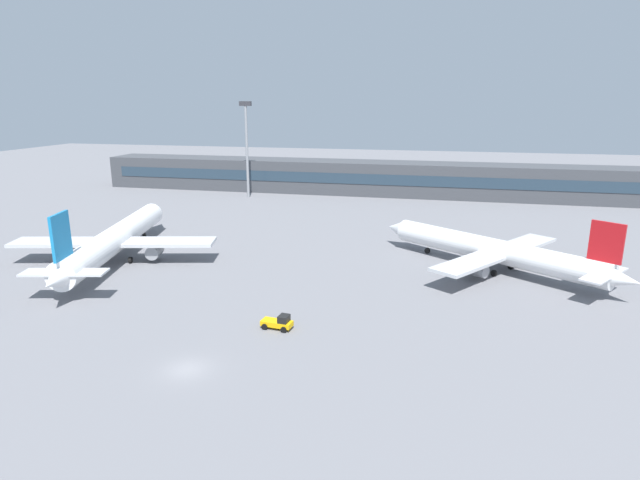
{
  "coord_description": "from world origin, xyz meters",
  "views": [
    {
      "loc": [
        23.22,
        -42.27,
        25.53
      ],
      "look_at": [
        4.06,
        40.0,
        3.0
      ],
      "focal_mm": 29.46,
      "sensor_mm": 36.0,
      "label": 1
    }
  ],
  "objects_px": {
    "baggage_tug_yellow": "(279,322)",
    "airplane_mid": "(491,250)",
    "airplane_near": "(117,238)",
    "floodlight_tower_west": "(247,143)"
  },
  "relations": [
    {
      "from": "baggage_tug_yellow",
      "to": "airplane_mid",
      "type": "bearing_deg",
      "value": 48.28
    },
    {
      "from": "airplane_near",
      "to": "floodlight_tower_west",
      "type": "xyz_separation_m",
      "value": [
        0.74,
        58.93,
        11.13
      ]
    },
    {
      "from": "airplane_near",
      "to": "floodlight_tower_west",
      "type": "distance_m",
      "value": 59.98
    },
    {
      "from": "airplane_near",
      "to": "floodlight_tower_west",
      "type": "bearing_deg",
      "value": 89.28
    },
    {
      "from": "baggage_tug_yellow",
      "to": "floodlight_tower_west",
      "type": "xyz_separation_m",
      "value": [
        -33.56,
        79.35,
        13.87
      ]
    },
    {
      "from": "airplane_near",
      "to": "airplane_mid",
      "type": "xyz_separation_m",
      "value": [
        59.72,
        8.09,
        -0.38
      ]
    },
    {
      "from": "airplane_mid",
      "to": "baggage_tug_yellow",
      "type": "relative_size",
      "value": 9.58
    },
    {
      "from": "baggage_tug_yellow",
      "to": "floodlight_tower_west",
      "type": "bearing_deg",
      "value": 112.92
    },
    {
      "from": "airplane_mid",
      "to": "baggage_tug_yellow",
      "type": "bearing_deg",
      "value": -131.72
    },
    {
      "from": "airplane_near",
      "to": "baggage_tug_yellow",
      "type": "bearing_deg",
      "value": -30.77
    }
  ]
}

